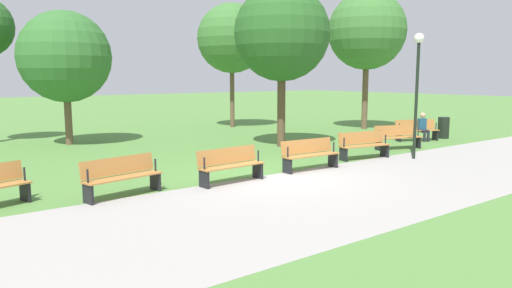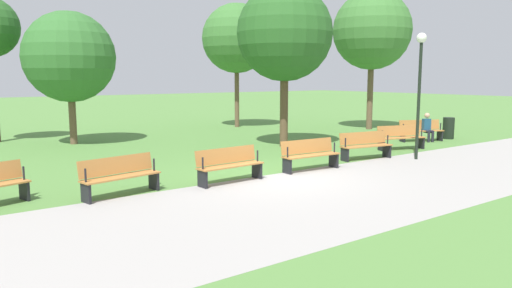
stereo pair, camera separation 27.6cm
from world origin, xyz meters
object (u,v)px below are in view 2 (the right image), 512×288
at_px(bench_1, 401,137).
at_px(bench_5, 120,175).
at_px(bench_0, 421,130).
at_px(tree_4, 69,57).
at_px(bench_2, 365,145).
at_px(tree_3, 237,39).
at_px(tree_0, 372,31).
at_px(bench_3, 310,154).
at_px(lamp_post, 420,72).
at_px(trash_bin, 448,128).
at_px(person_seated, 428,126).
at_px(bench_4, 229,164).
at_px(tree_2, 285,34).

xyz_separation_m(bench_1, bench_5, (11.04, 0.65, 0.00)).
distance_m(bench_0, tree_4, 14.66).
height_order(bench_2, tree_3, tree_3).
xyz_separation_m(tree_0, tree_3, (4.90, -4.99, -0.30)).
height_order(bench_0, tree_4, tree_4).
relative_size(bench_2, bench_3, 1.02).
height_order(bench_3, tree_4, tree_4).
relative_size(bench_1, lamp_post, 0.47).
bearing_deg(tree_0, bench_3, 32.47).
bearing_deg(bench_3, bench_1, -166.54).
xyz_separation_m(bench_1, tree_3, (0.36, -10.39, 4.22)).
distance_m(tree_3, lamp_post, 12.24).
distance_m(bench_1, trash_bin, 4.33).
distance_m(bench_1, bench_2, 2.79).
xyz_separation_m(person_seated, tree_3, (3.12, -9.65, 4.06)).
relative_size(tree_0, lamp_post, 1.71).
distance_m(bench_2, tree_0, 10.47).
height_order(bench_3, trash_bin, trash_bin).
relative_size(bench_2, bench_4, 1.02).
distance_m(bench_5, trash_bin, 15.37).
distance_m(bench_1, bench_3, 5.56).
relative_size(bench_3, bench_5, 0.98).
height_order(person_seated, tree_3, tree_3).
relative_size(bench_5, person_seated, 1.59).
bearing_deg(person_seated, lamp_post, 53.94).
xyz_separation_m(bench_0, lamp_post, (3.99, 2.63, 2.36)).
relative_size(bench_0, bench_3, 1.00).
bearing_deg(person_seated, tree_3, -48.41).
height_order(tree_0, tree_2, tree_0).
height_order(bench_5, tree_0, tree_0).
xyz_separation_m(bench_0, tree_2, (5.64, -2.23, 3.84)).
height_order(person_seated, tree_4, tree_4).
xyz_separation_m(bench_3, tree_2, (-2.45, -4.16, 3.84)).
distance_m(tree_2, lamp_post, 5.34).
distance_m(tree_0, tree_2, 7.91).
xyz_separation_m(person_seated, lamp_post, (4.13, 2.41, 2.20)).
distance_m(bench_3, trash_bin, 9.89).
distance_m(bench_0, bench_4, 11.05).
xyz_separation_m(bench_0, bench_4, (10.88, 1.93, 0.00)).
relative_size(bench_1, trash_bin, 2.04).
height_order(tree_3, trash_bin, tree_3).
xyz_separation_m(person_seated, trash_bin, (-1.51, 0.02, -0.17)).
bearing_deg(lamp_post, bench_1, -129.37).
height_order(bench_4, bench_5, same).
relative_size(bench_2, tree_0, 0.27).
bearing_deg(bench_2, bench_1, -156.42).
bearing_deg(person_seated, bench_1, 38.68).
bearing_deg(bench_3, bench_5, 0.02).
distance_m(bench_1, person_seated, 2.86).
distance_m(bench_2, trash_bin, 7.11).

